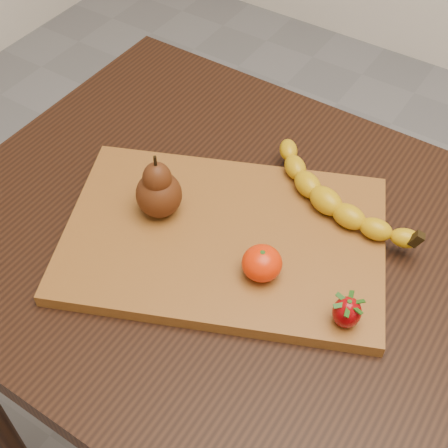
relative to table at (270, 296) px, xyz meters
The scene contains 6 objects.
table is the anchor object (origin of this frame).
cutting_board 0.13m from the table, 166.17° to the right, with size 0.45×0.30×0.02m, color brown.
banana 0.17m from the table, 75.92° to the left, with size 0.23×0.06×0.04m, color #C69809, non-canonical shape.
pear 0.24m from the table, 169.84° to the right, with size 0.07×0.07×0.10m, color #4A200B, non-canonical shape.
mandarin 0.15m from the table, 80.03° to the right, with size 0.05×0.05×0.05m, color red.
strawberry 0.20m from the table, 22.72° to the right, with size 0.04×0.04×0.05m, color #900307, non-canonical shape.
Camera 1 is at (0.24, -0.50, 1.45)m, focal length 50.00 mm.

